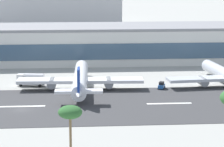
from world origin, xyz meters
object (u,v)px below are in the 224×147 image
Objects in this scene: service_fuel_truck_1 at (31,80)px; service_baggage_tug_0 at (161,86)px; terminal_building at (78,44)px; palm_tree_0 at (70,113)px; airliner_navy_tail_gate_1 at (80,80)px.

service_baggage_tug_0 is at bearing -179.06° from service_fuel_truck_1.
service_fuel_truck_1 is (-38.97, 7.25, 0.98)m from service_baggage_tug_0.
palm_tree_0 is (-3.14, -109.66, 2.21)m from terminal_building.
terminal_building is at bearing -97.41° from service_fuel_truck_1.
terminal_building is 15.88× the size of palm_tree_0.
service_baggage_tug_0 is 0.40× the size of service_fuel_truck_1.
airliner_navy_tail_gate_1 is at bearing -70.15° from service_baggage_tug_0.
terminal_building is at bearing -134.20° from service_baggage_tug_0.
airliner_navy_tail_gate_1 is 59.44m from palm_tree_0.
terminal_building is at bearing 88.36° from palm_tree_0.
service_baggage_tug_0 is at bearing 65.18° from palm_tree_0.
airliner_navy_tail_gate_1 is 5.27× the size of service_fuel_truck_1.
service_baggage_tug_0 is 39.65m from service_fuel_truck_1.
airliner_navy_tail_gate_1 reaches higher than service_fuel_truck_1.
palm_tree_0 is (11.78, -66.03, 7.11)m from service_fuel_truck_1.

